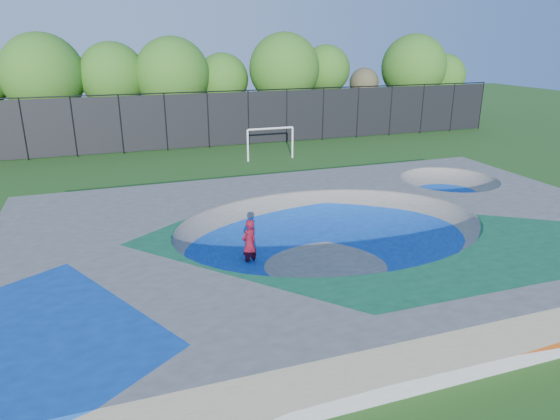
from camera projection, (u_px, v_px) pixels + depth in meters
The scene contains 7 objects.
ground at pixel (330, 263), 17.68m from camera, with size 120.00×120.00×0.00m, color #245217.
skate_deck at pixel (331, 243), 17.44m from camera, with size 22.00×14.00×1.50m, color gray.
skater at pixel (249, 244), 17.03m from camera, with size 0.64×0.42×1.77m, color red.
skateboard at pixel (250, 267), 17.31m from camera, with size 0.78×0.22×0.05m, color black.
soccer_goal at pixel (270, 138), 32.37m from camera, with size 3.19×0.12×2.10m.
fence at pixel (208, 119), 35.75m from camera, with size 48.09×0.09×4.04m.
treeline at pixel (186, 75), 39.05m from camera, with size 51.94×7.66×8.10m.
Camera 1 is at (-7.02, -14.62, 7.51)m, focal length 32.00 mm.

